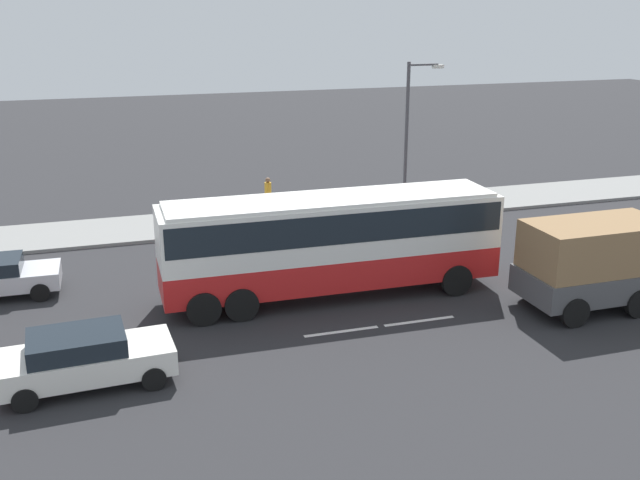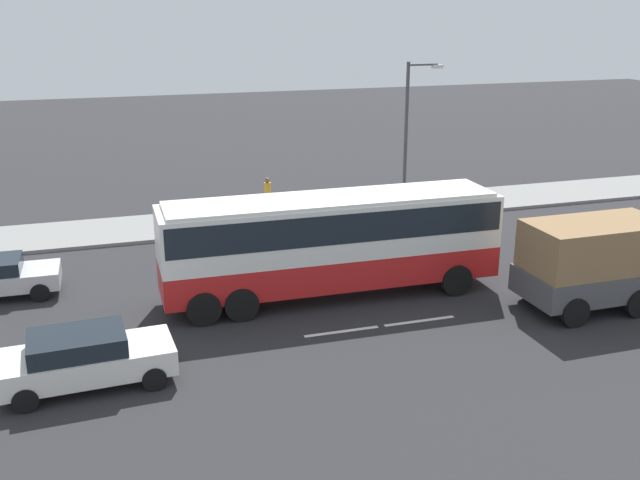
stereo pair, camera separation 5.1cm
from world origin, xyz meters
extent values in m
plane|color=#28282B|center=(0.00, 0.00, 0.00)|extent=(120.00, 120.00, 0.00)
cube|color=gray|center=(0.00, 9.44, 0.07)|extent=(80.00, 4.00, 0.15)
cube|color=white|center=(-8.71, -3.21, 0.00)|extent=(2.40, 0.16, 0.01)
cube|color=white|center=(-2.26, -3.21, 0.00)|extent=(2.40, 0.16, 0.01)
cube|color=white|center=(0.37, -3.21, 0.00)|extent=(2.40, 0.16, 0.01)
cube|color=white|center=(6.17, -3.21, 0.00)|extent=(2.40, 0.16, 0.01)
cube|color=red|center=(-1.65, -0.34, 1.08)|extent=(11.55, 2.54, 1.06)
cube|color=white|center=(-1.65, -0.34, 2.51)|extent=(11.55, 2.54, 1.80)
cube|color=black|center=(-1.65, -0.34, 2.76)|extent=(11.32, 2.57, 0.99)
cube|color=black|center=(4.06, -0.40, 2.60)|extent=(0.14, 2.23, 1.44)
cube|color=white|center=(-1.65, -0.34, 3.47)|extent=(11.09, 2.39, 0.12)
cylinder|color=black|center=(2.52, 0.78, 0.55)|extent=(1.10, 0.31, 1.10)
cylinder|color=black|center=(2.50, -1.55, 0.55)|extent=(1.10, 0.31, 1.10)
cylinder|color=black|center=(-5.00, 0.86, 0.55)|extent=(1.10, 0.31, 1.10)
cylinder|color=black|center=(-5.03, -1.47, 0.55)|extent=(1.10, 0.31, 1.10)
cylinder|color=black|center=(-6.20, 0.87, 0.55)|extent=(1.10, 0.31, 1.10)
cylinder|color=black|center=(-6.23, -1.46, 0.55)|extent=(1.10, 0.31, 1.10)
cube|color=#4C4C4F|center=(6.27, -3.82, 0.93)|extent=(4.77, 2.49, 0.90)
cube|color=olive|center=(6.27, -3.82, 2.16)|extent=(4.58, 2.39, 1.56)
cylinder|color=black|center=(7.20, -2.64, 0.48)|extent=(0.96, 0.29, 0.96)
cylinder|color=black|center=(7.22, -4.99, 0.48)|extent=(0.96, 0.29, 0.96)
cylinder|color=black|center=(4.78, -2.67, 0.48)|extent=(0.96, 0.29, 0.96)
cylinder|color=black|center=(4.81, -5.01, 0.48)|extent=(0.96, 0.29, 0.96)
cylinder|color=black|center=(-11.21, 3.81, 0.32)|extent=(0.64, 0.21, 0.64)
cylinder|color=black|center=(-11.24, 2.12, 0.32)|extent=(0.64, 0.21, 0.64)
cube|color=white|center=(-9.72, -4.32, 0.66)|extent=(4.54, 2.09, 0.69)
cube|color=black|center=(-9.94, -4.33, 1.26)|extent=(2.54, 1.84, 0.50)
cylinder|color=black|center=(-8.19, -3.35, 0.32)|extent=(0.65, 0.23, 0.64)
cylinder|color=black|center=(-8.10, -5.12, 0.32)|extent=(0.65, 0.23, 0.64)
cylinder|color=black|center=(-11.34, -3.51, 0.32)|extent=(0.65, 0.23, 0.64)
cylinder|color=black|center=(-11.24, -5.29, 0.32)|extent=(0.65, 0.23, 0.64)
cylinder|color=#38334C|center=(-1.53, 9.87, 0.59)|extent=(0.14, 0.14, 0.88)
cylinder|color=#38334C|center=(-1.40, 9.78, 0.59)|extent=(0.14, 0.14, 0.88)
cylinder|color=gold|center=(-1.46, 9.82, 1.35)|extent=(0.32, 0.32, 0.66)
sphere|color=brown|center=(-1.46, 9.82, 1.80)|extent=(0.24, 0.24, 0.24)
cylinder|color=#47474C|center=(4.76, 8.18, 3.66)|extent=(0.16, 0.16, 7.02)
cylinder|color=#47474C|center=(5.47, 8.18, 7.02)|extent=(1.43, 0.10, 0.10)
cube|color=silver|center=(6.19, 8.18, 6.92)|extent=(0.50, 0.24, 0.16)
camera|label=1|loc=(-9.00, -22.72, 9.68)|focal=41.13mm
camera|label=2|loc=(-9.05, -22.70, 9.68)|focal=41.13mm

